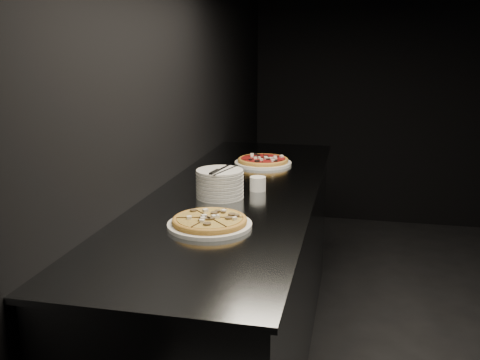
% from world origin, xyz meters
% --- Properties ---
extents(wall_left, '(0.02, 5.00, 2.80)m').
position_xyz_m(wall_left, '(-2.50, 0.00, 1.40)').
color(wall_left, black).
rests_on(wall_left, floor).
extents(counter, '(0.74, 2.44, 0.92)m').
position_xyz_m(counter, '(-2.13, 0.00, 0.46)').
color(counter, slate).
rests_on(counter, floor).
extents(pizza_mushroom, '(0.34, 0.34, 0.04)m').
position_xyz_m(pizza_mushroom, '(-2.11, -0.55, 0.94)').
color(pizza_mushroom, white).
rests_on(pizza_mushroom, counter).
extents(pizza_tomato, '(0.37, 0.37, 0.04)m').
position_xyz_m(pizza_tomato, '(-2.11, 0.55, 0.94)').
color(pizza_tomato, white).
rests_on(pizza_tomato, counter).
extents(plate_stack, '(0.21, 0.21, 0.12)m').
position_xyz_m(plate_stack, '(-2.18, -0.15, 0.98)').
color(plate_stack, white).
rests_on(plate_stack, counter).
extents(cutlery, '(0.11, 0.21, 0.01)m').
position_xyz_m(cutlery, '(-2.17, -0.16, 1.05)').
color(cutlery, silver).
rests_on(cutlery, plate_stack).
extents(ramekin, '(0.07, 0.07, 0.07)m').
position_xyz_m(ramekin, '(-2.03, -0.00, 0.95)').
color(ramekin, silver).
rests_on(ramekin, counter).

